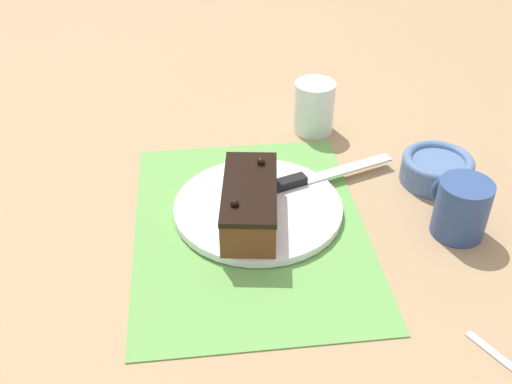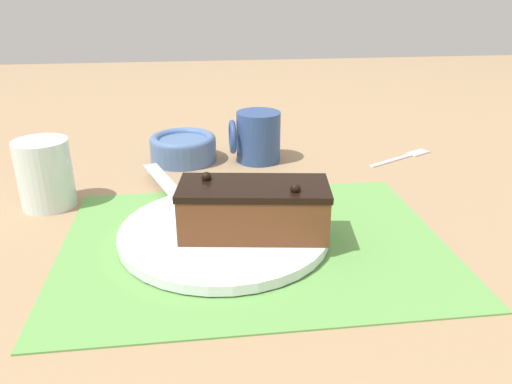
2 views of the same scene
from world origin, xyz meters
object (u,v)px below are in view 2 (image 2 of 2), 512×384
at_px(drinking_glass, 45,174).
at_px(small_bowl, 183,147).
at_px(chocolate_cake, 250,209).
at_px(dessert_fork, 405,156).
at_px(coffee_mug, 257,137).
at_px(serving_knife, 182,199).
at_px(cake_plate, 224,232).

relative_size(drinking_glass, small_bowl, 0.83).
relative_size(chocolate_cake, dessert_fork, 1.33).
distance_m(small_bowl, coffee_mug, 0.13).
height_order(coffee_mug, dessert_fork, coffee_mug).
distance_m(drinking_glass, coffee_mug, 0.35).
xyz_separation_m(small_bowl, coffee_mug, (-0.13, 0.02, 0.02)).
xyz_separation_m(chocolate_cake, coffee_mug, (-0.05, -0.30, -0.00)).
bearing_deg(drinking_glass, chocolate_cake, 150.99).
relative_size(serving_knife, drinking_glass, 2.45).
height_order(chocolate_cake, coffee_mug, same).
bearing_deg(coffee_mug, chocolate_cake, 81.10).
relative_size(chocolate_cake, small_bowl, 1.60).
height_order(cake_plate, dessert_fork, cake_plate).
distance_m(cake_plate, coffee_mug, 0.30).
bearing_deg(coffee_mug, cake_plate, 74.85).
distance_m(serving_knife, drinking_glass, 0.20).
xyz_separation_m(chocolate_cake, dessert_fork, (-0.31, -0.28, -0.04)).
height_order(cake_plate, chocolate_cake, chocolate_cake).
relative_size(serving_knife, dessert_fork, 1.69).
bearing_deg(small_bowl, dessert_fork, 175.25).
relative_size(cake_plate, chocolate_cake, 1.39).
height_order(serving_knife, coffee_mug, coffee_mug).
bearing_deg(cake_plate, coffee_mug, -105.15).
relative_size(chocolate_cake, coffee_mug, 2.11).
bearing_deg(small_bowl, serving_knife, 89.81).
bearing_deg(small_bowl, chocolate_cake, 104.38).
distance_m(chocolate_cake, serving_knife, 0.13).
xyz_separation_m(drinking_glass, dessert_fork, (-0.58, -0.14, -0.05)).
xyz_separation_m(cake_plate, chocolate_cake, (-0.03, 0.02, 0.04)).
relative_size(small_bowl, dessert_fork, 0.83).
relative_size(serving_knife, small_bowl, 2.04).
distance_m(serving_knife, dessert_fork, 0.44).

